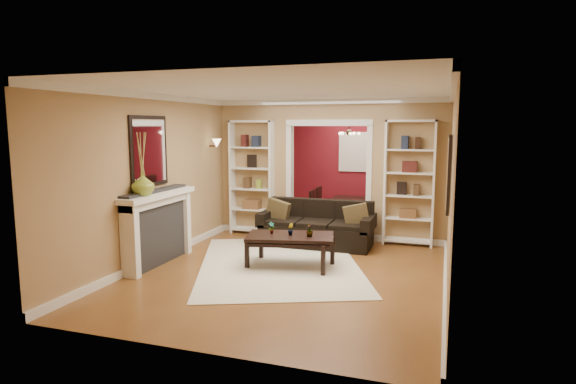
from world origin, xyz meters
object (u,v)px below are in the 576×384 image
(bookshelf_left, at_px, (252,178))
(coffee_table, at_px, (290,251))
(dining_table, at_px, (348,211))
(sofa, at_px, (316,224))
(fireplace, at_px, (160,229))
(bookshelf_right, at_px, (409,183))

(bookshelf_left, bearing_deg, coffee_table, -53.85)
(dining_table, bearing_deg, sofa, 176.64)
(sofa, distance_m, dining_table, 2.28)
(coffee_table, bearing_deg, bookshelf_left, 113.72)
(bookshelf_left, relative_size, dining_table, 1.56)
(dining_table, bearing_deg, bookshelf_left, 135.87)
(fireplace, bearing_deg, bookshelf_left, 77.95)
(bookshelf_left, bearing_deg, dining_table, 45.87)
(bookshelf_left, bearing_deg, fireplace, -102.05)
(bookshelf_left, bearing_deg, sofa, -21.03)
(sofa, distance_m, bookshelf_left, 1.78)
(sofa, height_order, bookshelf_left, bookshelf_left)
(bookshelf_left, distance_m, fireplace, 2.65)
(sofa, bearing_deg, coffee_table, -91.72)
(coffee_table, height_order, dining_table, dining_table)
(bookshelf_right, xyz_separation_m, dining_table, (-1.46, 1.69, -0.89))
(coffee_table, xyz_separation_m, bookshelf_right, (1.63, 2.01, 0.90))
(bookshelf_left, relative_size, bookshelf_right, 1.00)
(dining_table, bearing_deg, bookshelf_right, -139.26)
(fireplace, bearing_deg, coffee_table, 14.63)
(bookshelf_left, xyz_separation_m, bookshelf_right, (3.10, 0.00, 0.00))
(sofa, distance_m, coffee_table, 1.44)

